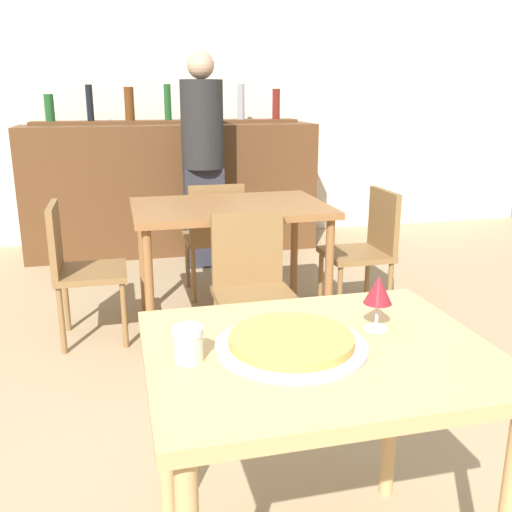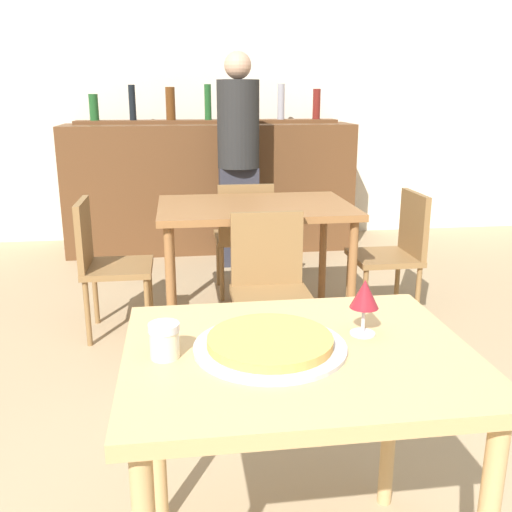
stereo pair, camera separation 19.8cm
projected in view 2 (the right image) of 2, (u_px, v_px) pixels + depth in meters
The scene contains 13 objects.
wall_back at pixel (206, 95), 5.53m from camera, with size 8.00×0.05×2.80m.
dining_table_near at pixel (298, 384), 1.52m from camera, with size 0.91×0.74×0.77m.
dining_table_far at pixel (255, 218), 3.42m from camera, with size 1.15×0.79×0.78m.
bar_counter at pixel (211, 188), 5.27m from camera, with size 2.60×0.56×1.15m.
bar_back_shelf at pixel (207, 115), 5.23m from camera, with size 2.39×0.24×0.35m.
chair_far_side_front at pixel (270, 282), 2.94m from camera, with size 0.40×0.40×0.82m.
chair_far_side_back at pixel (244, 231), 4.02m from camera, with size 0.40×0.40×0.82m.
chair_far_side_left at pixel (104, 258), 3.37m from camera, with size 0.40×0.40×0.82m.
chair_far_side_right at pixel (396, 247), 3.60m from camera, with size 0.40×0.40×0.82m.
pizza_tray at pixel (270, 344), 1.49m from camera, with size 0.40×0.40×0.04m.
cheese_shaker at pixel (164, 341), 1.43m from camera, with size 0.08×0.08×0.09m.
person_standing at pixel (238, 153), 4.64m from camera, with size 0.34×0.34×1.73m.
wine_glass at pixel (365, 296), 1.56m from camera, with size 0.08×0.08×0.16m.
Camera 2 is at (-0.30, -1.34, 1.41)m, focal length 40.00 mm.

